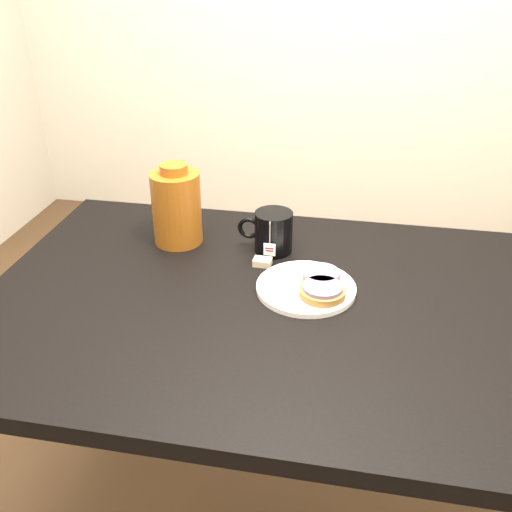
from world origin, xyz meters
name	(u,v)px	position (x,y,z in m)	size (l,w,h in m)	color
table	(285,330)	(0.00, 0.00, 0.67)	(1.40, 0.90, 0.75)	black
plate	(306,287)	(0.04, 0.05, 0.76)	(0.23, 0.23, 0.02)	white
bagel_back	(321,276)	(0.07, 0.08, 0.78)	(0.09, 0.09, 0.03)	brown
bagel_front	(322,291)	(0.08, 0.02, 0.78)	(0.14, 0.14, 0.03)	brown
mug	(273,232)	(-0.07, 0.23, 0.81)	(0.15, 0.10, 0.11)	black
teabag_pouch	(262,262)	(-0.08, 0.15, 0.76)	(0.04, 0.03, 0.02)	#C6B793
bagel_package	(177,207)	(-0.33, 0.23, 0.85)	(0.14, 0.14, 0.22)	#622F0D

